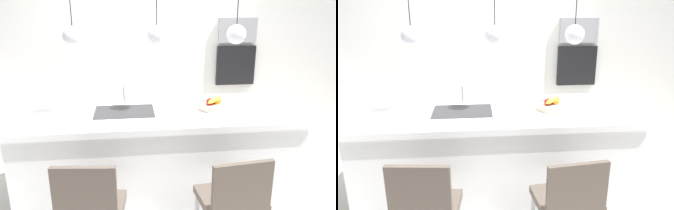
{
  "view_description": "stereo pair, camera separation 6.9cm",
  "coord_description": "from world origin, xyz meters",
  "views": [
    {
      "loc": [
        -0.25,
        -2.96,
        1.92
      ],
      "look_at": [
        0.1,
        0.0,
        0.96
      ],
      "focal_mm": 35.04,
      "sensor_mm": 36.0,
      "label": 1
    },
    {
      "loc": [
        -0.18,
        -2.97,
        1.92
      ],
      "look_at": [
        0.1,
        0.0,
        0.96
      ],
      "focal_mm": 35.04,
      "sensor_mm": 36.0,
      "label": 2
    }
  ],
  "objects": [
    {
      "name": "floor",
      "position": [
        0.0,
        0.0,
        0.0
      ],
      "size": [
        6.6,
        6.6,
        0.0
      ],
      "primitive_type": "plane",
      "color": "#BCB7AD",
      "rests_on": "ground"
    },
    {
      "name": "back_wall",
      "position": [
        0.0,
        1.65,
        1.3
      ],
      "size": [
        6.0,
        0.1,
        2.6
      ],
      "primitive_type": "cube",
      "color": "silver",
      "rests_on": "ground"
    },
    {
      "name": "kitchen_island",
      "position": [
        0.0,
        0.0,
        0.46
      ],
      "size": [
        2.64,
        0.98,
        0.91
      ],
      "color": "white",
      "rests_on": "ground"
    },
    {
      "name": "sink_basin",
      "position": [
        -0.32,
        0.0,
        0.91
      ],
      "size": [
        0.56,
        0.4,
        0.02
      ],
      "primitive_type": "cube",
      "color": "#2D2D30",
      "rests_on": "kitchen_island"
    },
    {
      "name": "faucet",
      "position": [
        -0.32,
        0.21,
        1.06
      ],
      "size": [
        0.02,
        0.17,
        0.22
      ],
      "color": "silver",
      "rests_on": "kitchen_island"
    },
    {
      "name": "fruit_bowl",
      "position": [
        0.54,
        -0.03,
        0.96
      ],
      "size": [
        0.3,
        0.3,
        0.15
      ],
      "color": "beige",
      "rests_on": "kitchen_island"
    },
    {
      "name": "microwave",
      "position": [
        1.27,
        1.58,
        1.52
      ],
      "size": [
        0.54,
        0.08,
        0.34
      ],
      "primitive_type": "cube",
      "color": "#9E9EA3",
      "rests_on": "back_wall"
    },
    {
      "name": "oven",
      "position": [
        1.27,
        1.58,
        1.02
      ],
      "size": [
        0.56,
        0.08,
        0.56
      ],
      "primitive_type": "cube",
      "color": "black",
      "rests_on": "back_wall"
    },
    {
      "name": "chair_near",
      "position": [
        -0.56,
        -0.92,
        0.52
      ],
      "size": [
        0.49,
        0.46,
        0.91
      ],
      "color": "brown",
      "rests_on": "ground"
    },
    {
      "name": "chair_middle",
      "position": [
        0.48,
        -0.92,
        0.51
      ],
      "size": [
        0.51,
        0.46,
        0.87
      ],
      "color": "brown",
      "rests_on": "ground"
    },
    {
      "name": "pendant_light_left",
      "position": [
        -0.73,
        0.0,
        1.62
      ],
      "size": [
        0.18,
        0.18,
        0.78
      ],
      "color": "silver"
    },
    {
      "name": "pendant_light_center",
      "position": [
        0.0,
        0.0,
        1.62
      ],
      "size": [
        0.18,
        0.18,
        0.78
      ],
      "color": "silver"
    },
    {
      "name": "pendant_light_right",
      "position": [
        0.73,
        0.0,
        1.62
      ],
      "size": [
        0.18,
        0.18,
        0.78
      ],
      "color": "silver"
    }
  ]
}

